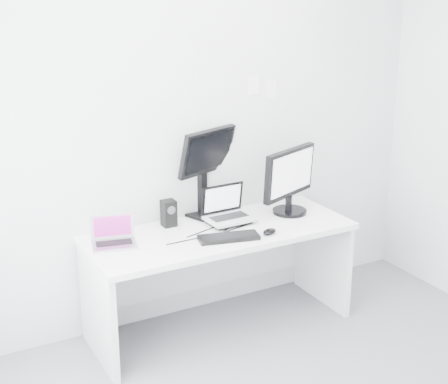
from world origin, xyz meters
The scene contains 11 objects.
back_wall centered at (0.00, 1.60, 1.35)m, with size 3.60×3.60×0.00m, color silver.
desk centered at (0.00, 1.25, 0.36)m, with size 1.80×0.70×0.73m, color white.
macbook centered at (-0.72, 1.32, 0.83)m, with size 0.27×0.21×0.21m, color #A7A7AB.
speaker centered at (-0.27, 1.49, 0.82)m, with size 0.09×0.09×0.18m, color black.
dell_laptop centered at (0.12, 1.33, 0.86)m, with size 0.32×0.25×0.27m, color silver.
rear_monitor centered at (0.05, 1.56, 1.05)m, with size 0.48×0.17×0.65m, color black.
samsung_monitor centered at (0.60, 1.31, 0.98)m, with size 0.53×0.25×0.49m, color black.
keyboard centered at (-0.03, 1.08, 0.74)m, with size 0.39×0.14×0.03m, color black.
mouse centered at (0.25, 1.03, 0.75)m, with size 0.11×0.07×0.04m, color black.
wall_note_0 centered at (0.45, 1.59, 1.62)m, with size 0.10×0.00×0.14m, color white.
wall_note_1 centered at (0.60, 1.59, 1.58)m, with size 0.09×0.00×0.13m, color white.
Camera 1 is at (-1.92, -2.34, 2.32)m, focal length 52.28 mm.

